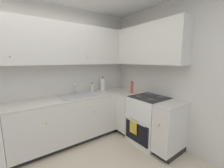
% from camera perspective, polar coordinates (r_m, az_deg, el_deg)
% --- Properties ---
extents(wall_back, '(4.05, 0.05, 2.60)m').
position_cam_1_polar(wall_back, '(2.93, -28.16, 2.98)').
color(wall_back, silver).
rests_on(wall_back, ground_plane).
extents(wall_right, '(0.05, 3.12, 2.60)m').
position_cam_1_polar(wall_right, '(2.77, 24.25, 2.95)').
color(wall_right, silver).
rests_on(wall_right, ground_plane).
extents(lower_cabinets_back, '(1.92, 0.62, 0.85)m').
position_cam_1_polar(lower_cabinets_back, '(2.93, -17.58, -13.97)').
color(lower_cabinets_back, silver).
rests_on(lower_cabinets_back, ground_plane).
extents(countertop_back, '(3.12, 0.60, 0.03)m').
position_cam_1_polar(countertop_back, '(2.78, -18.06, -5.68)').
color(countertop_back, beige).
rests_on(countertop_back, lower_cabinets_back).
extents(lower_cabinets_right, '(0.62, 1.21, 0.85)m').
position_cam_1_polar(lower_cabinets_right, '(2.89, 14.55, -14.17)').
color(lower_cabinets_right, silver).
rests_on(lower_cabinets_right, ground_plane).
extents(countertop_right, '(0.60, 1.21, 0.03)m').
position_cam_1_polar(countertop_right, '(2.74, 14.89, -5.76)').
color(countertop_right, beige).
rests_on(countertop_right, lower_cabinets_right).
extents(oven_range, '(0.68, 0.62, 1.03)m').
position_cam_1_polar(oven_range, '(2.90, 14.44, -13.58)').
color(oven_range, white).
rests_on(oven_range, ground_plane).
extents(upper_cabinets_back, '(2.80, 0.34, 0.74)m').
position_cam_1_polar(upper_cabinets_back, '(2.80, -23.28, 14.71)').
color(upper_cabinets_back, silver).
extents(upper_cabinets_right, '(0.32, 1.76, 0.74)m').
position_cam_1_polar(upper_cabinets_right, '(2.99, 12.32, 14.87)').
color(upper_cabinets_right, silver).
extents(sink, '(0.67, 0.40, 0.10)m').
position_cam_1_polar(sink, '(2.84, -13.27, -5.63)').
color(sink, '#B7B7BC').
rests_on(sink, countertop_back).
extents(faucet, '(0.07, 0.16, 0.23)m').
position_cam_1_polar(faucet, '(2.99, -14.88, -1.45)').
color(faucet, silver).
rests_on(faucet, countertop_back).
extents(soap_bottle, '(0.05, 0.05, 0.20)m').
position_cam_1_polar(soap_bottle, '(3.17, -7.95, -1.49)').
color(soap_bottle, silver).
rests_on(soap_bottle, countertop_back).
extents(paper_towel_roll, '(0.11, 0.11, 0.34)m').
position_cam_1_polar(paper_towel_roll, '(3.27, -3.75, -0.16)').
color(paper_towel_roll, white).
rests_on(paper_towel_roll, countertop_back).
extents(oil_bottle, '(0.06, 0.06, 0.26)m').
position_cam_1_polar(oil_bottle, '(3.02, 7.96, -1.41)').
color(oil_bottle, '#BF4C3F').
rests_on(oil_bottle, countertop_right).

